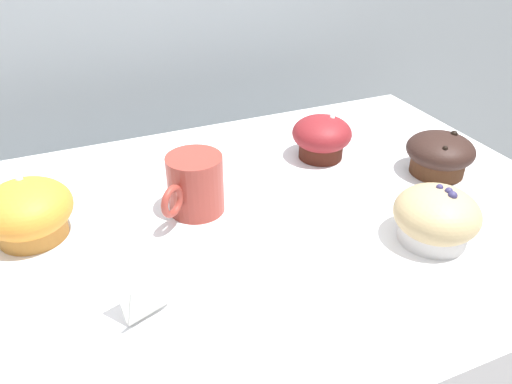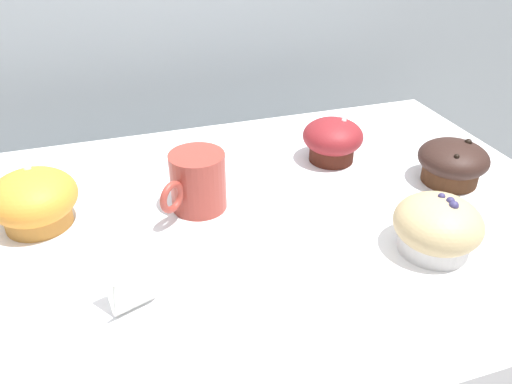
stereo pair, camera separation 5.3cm
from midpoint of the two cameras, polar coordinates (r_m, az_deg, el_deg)
The scene contains 7 objects.
wall_back at distance 1.22m, azimuth -14.34°, elevation 11.17°, with size 3.20×0.10×1.80m, color #A8B2B7.
muffin_front_center at distance 0.71m, azimuth -26.59°, elevation -2.09°, with size 0.12×0.12×0.08m.
muffin_back_left at distance 0.84m, azimuth 5.73°, elevation 6.25°, with size 0.10×0.10×0.07m.
muffin_back_right at distance 0.67m, azimuth 17.78°, elevation -2.82°, with size 0.11×0.11×0.08m.
muffin_front_right at distance 0.83m, azimuth 18.53°, elevation 4.16°, with size 0.11×0.11×0.07m.
coffee_cup at distance 0.70m, azimuth -9.17°, elevation 0.94°, with size 0.10×0.09×0.08m.
price_card at distance 0.55m, azimuth -15.31°, elevation -11.22°, with size 0.06×0.06×0.06m.
Camera 1 is at (-0.19, -0.53, 1.31)m, focal length 35.00 mm.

